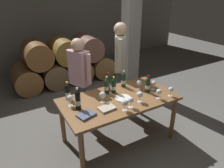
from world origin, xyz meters
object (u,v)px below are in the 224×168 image
(wine_bottle_5, at_px, (148,85))
(wine_glass_1, at_px, (171,90))
(leather_ledger, at_px, (107,108))
(wine_glass_7, at_px, (154,83))
(wine_bottle_1, at_px, (78,100))
(sommelier_presenting, at_px, (120,60))
(wine_glass_8, at_px, (102,95))
(wine_bottle_6, at_px, (108,82))
(taster_seated_left, at_px, (80,76))
(serving_plate, at_px, (123,98))
(wine_glass_6, at_px, (125,103))
(tasting_notebook, at_px, (86,115))
(dining_table, at_px, (119,104))
(wine_glass_5, at_px, (139,83))
(wine_bottle_3, at_px, (68,92))
(wine_bottle_4, at_px, (124,80))
(wine_bottle_0, at_px, (114,86))
(wine_glass_4, at_px, (131,100))
(wine_glass_2, at_px, (159,92))
(wine_bottle_2, at_px, (107,86))
(wine_glass_0, at_px, (140,95))
(wine_glass_3, at_px, (70,98))

(wine_bottle_5, relative_size, wine_glass_1, 1.89)
(leather_ledger, bearing_deg, wine_glass_7, 3.54)
(wine_bottle_5, height_order, wine_glass_1, wine_bottle_5)
(wine_bottle_1, relative_size, sommelier_presenting, 0.19)
(sommelier_presenting, bearing_deg, wine_glass_8, -135.46)
(wine_bottle_6, distance_m, taster_seated_left, 0.51)
(wine_bottle_1, height_order, serving_plate, wine_bottle_1)
(wine_glass_1, bearing_deg, taster_seated_left, 134.26)
(wine_bottle_5, bearing_deg, wine_glass_8, 175.06)
(wine_bottle_1, xyz_separation_m, sommelier_presenting, (1.11, 0.73, 0.15))
(wine_glass_6, distance_m, wine_glass_8, 0.37)
(tasting_notebook, relative_size, taster_seated_left, 0.14)
(wine_glass_6, relative_size, wine_glass_8, 0.99)
(wine_bottle_5, bearing_deg, dining_table, 174.20)
(wine_glass_1, distance_m, wine_glass_5, 0.50)
(tasting_notebook, bearing_deg, wine_glass_6, -30.79)
(wine_bottle_3, bearing_deg, wine_glass_1, -26.22)
(wine_bottle_4, bearing_deg, wine_glass_8, -152.15)
(wine_glass_5, distance_m, taster_seated_left, 0.98)
(dining_table, distance_m, serving_plate, 0.12)
(wine_glass_5, bearing_deg, wine_bottle_0, 167.30)
(wine_bottle_3, distance_m, wine_glass_4, 0.92)
(wine_bottle_3, relative_size, taster_seated_left, 0.18)
(wine_glass_2, distance_m, tasting_notebook, 1.11)
(wine_glass_2, bearing_deg, wine_bottle_3, 150.74)
(wine_bottle_6, relative_size, leather_ledger, 1.34)
(dining_table, distance_m, wine_bottle_2, 0.32)
(wine_glass_8, xyz_separation_m, taster_seated_left, (-0.05, 0.70, 0.05))
(sommelier_presenting, bearing_deg, wine_bottle_6, -138.91)
(dining_table, bearing_deg, wine_glass_4, -88.93)
(wine_bottle_3, distance_m, wine_glass_5, 1.12)
(dining_table, distance_m, wine_glass_8, 0.33)
(wine_glass_8, bearing_deg, wine_glass_1, -19.51)
(wine_glass_7, xyz_separation_m, leather_ledger, (-0.92, -0.14, -0.09))
(wine_bottle_2, bearing_deg, wine_glass_1, -35.67)
(wine_glass_0, relative_size, wine_glass_8, 0.99)
(wine_bottle_1, bearing_deg, wine_bottle_0, 14.77)
(wine_bottle_4, xyz_separation_m, taster_seated_left, (-0.59, 0.42, 0.04))
(wine_bottle_0, distance_m, wine_glass_5, 0.43)
(wine_bottle_3, bearing_deg, wine_bottle_5, -18.89)
(dining_table, distance_m, wine_glass_0, 0.37)
(wine_bottle_1, bearing_deg, wine_glass_4, -26.51)
(wine_bottle_6, height_order, serving_plate, wine_bottle_6)
(wine_glass_4, bearing_deg, wine_glass_5, 42.19)
(wine_bottle_3, bearing_deg, wine_glass_6, -50.65)
(wine_bottle_4, xyz_separation_m, serving_plate, (-0.23, -0.34, -0.11))
(wine_glass_3, xyz_separation_m, serving_plate, (0.74, -0.19, -0.11))
(wine_bottle_5, xyz_separation_m, tasting_notebook, (-1.09, -0.14, -0.11))
(serving_plate, bearing_deg, tasting_notebook, -167.20)
(wine_bottle_2, distance_m, wine_glass_2, 0.78)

